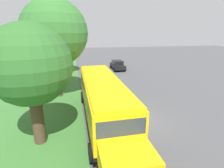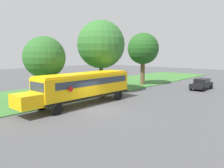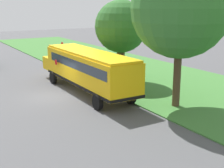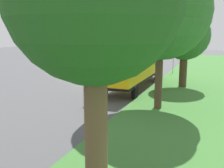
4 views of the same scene
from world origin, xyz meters
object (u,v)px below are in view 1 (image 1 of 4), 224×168
car_black_nearest (118,65)px  oak_tree_beside_bus (33,65)px  oak_tree_roadside_mid (52,31)px  school_bus (103,97)px  oak_tree_far_end (60,34)px

car_black_nearest → oak_tree_beside_bus: bearing=-116.3°
oak_tree_beside_bus → oak_tree_roadside_mid: bearing=87.6°
school_bus → car_black_nearest: bearing=72.7°
school_bus → oak_tree_roadside_mid: oak_tree_roadside_mid is taller
oak_tree_beside_bus → oak_tree_roadside_mid: 8.04m
oak_tree_roadside_mid → school_bus: bearing=-59.8°
school_bus → oak_tree_roadside_mid: (-3.63, 6.23, 4.46)m
car_black_nearest → oak_tree_roadside_mid: oak_tree_roadside_mid is taller
oak_tree_roadside_mid → oak_tree_far_end: size_ratio=1.11×
oak_tree_roadside_mid → oak_tree_far_end: 9.61m
oak_tree_roadside_mid → oak_tree_far_end: oak_tree_roadside_mid is taller
school_bus → car_black_nearest: school_bus is taller
car_black_nearest → oak_tree_far_end: (-8.95, -1.54, 5.08)m
school_bus → oak_tree_far_end: oak_tree_far_end is taller
oak_tree_beside_bus → oak_tree_roadside_mid: size_ratio=0.74×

